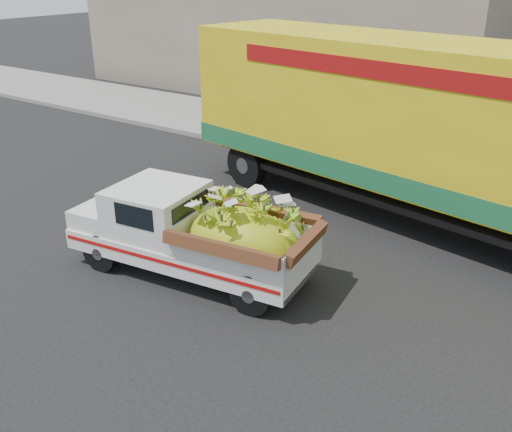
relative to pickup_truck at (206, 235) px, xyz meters
The scene contains 6 objects.
ground 0.97m from the pickup_truck, 64.40° to the left, with size 100.00×100.00×0.00m, color black.
curb 6.87m from the pickup_truck, 88.17° to the left, with size 60.00×0.25×0.15m, color gray.
sidewalk 8.96m from the pickup_truck, 88.60° to the left, with size 60.00×4.00×0.14m, color gray.
building_left 16.82m from the pickup_truck, 117.70° to the left, with size 18.00×6.00×5.00m, color gray.
pickup_truck is the anchor object (origin of this frame).
semi_trailer 5.20m from the pickup_truck, 60.10° to the left, with size 12.08×4.49×3.80m.
Camera 1 is at (5.62, -7.30, 5.17)m, focal length 40.00 mm.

